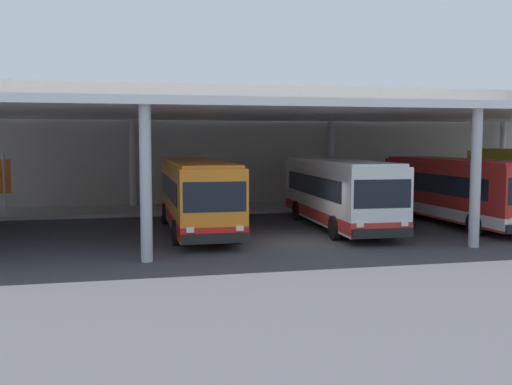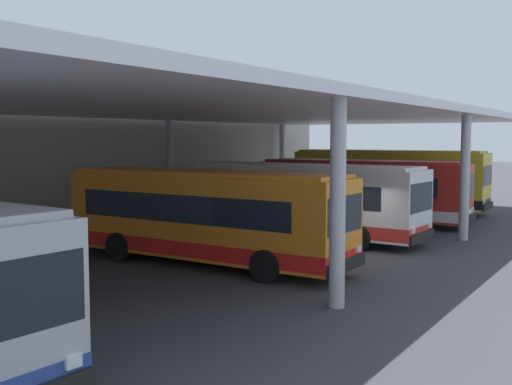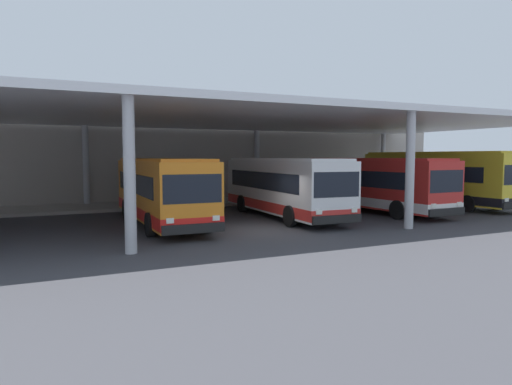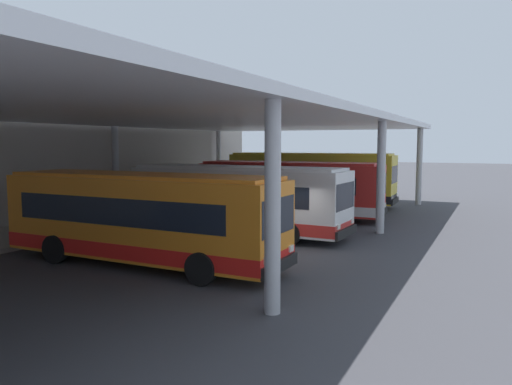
{
  "view_description": "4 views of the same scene",
  "coord_description": "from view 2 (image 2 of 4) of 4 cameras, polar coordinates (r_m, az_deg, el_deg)",
  "views": [
    {
      "loc": [
        -7.11,
        -23.0,
        4.12
      ],
      "look_at": [
        -1.14,
        2.9,
        1.78
      ],
      "focal_mm": 42.59,
      "sensor_mm": 36.0,
      "label": 1
    },
    {
      "loc": [
        -20.24,
        -9.1,
        4.25
      ],
      "look_at": [
        1.89,
        5.08,
        1.97
      ],
      "focal_mm": 43.63,
      "sensor_mm": 36.0,
      "label": 2
    },
    {
      "loc": [
        -8.83,
        -17.94,
        3.27
      ],
      "look_at": [
        1.28,
        3.36,
        1.39
      ],
      "focal_mm": 31.83,
      "sensor_mm": 36.0,
      "label": 3
    },
    {
      "loc": [
        -17.07,
        -7.39,
        4.19
      ],
      "look_at": [
        2.77,
        2.33,
        2.01
      ],
      "focal_mm": 34.73,
      "sensor_mm": 36.0,
      "label": 4
    }
  ],
  "objects": [
    {
      "name": "ground_plane",
      "position": [
        22.6,
        8.35,
        -5.93
      ],
      "size": [
        200.0,
        200.0,
        0.0
      ],
      "primitive_type": "plane",
      "color": "#3D3D42"
    },
    {
      "name": "platform_kerb",
      "position": [
        29.36,
        -13.07,
        -3.31
      ],
      "size": [
        42.0,
        4.5,
        0.18
      ],
      "primitive_type": "cube",
      "color": "#A39E93",
      "rests_on": "ground"
    },
    {
      "name": "station_building_facade",
      "position": [
        31.48,
        -17.35,
        3.83
      ],
      "size": [
        48.0,
        1.6,
        7.5
      ],
      "primitive_type": "cube",
      "color": "#ADA399",
      "rests_on": "ground"
    },
    {
      "name": "canopy_shelter",
      "position": [
        24.98,
        -3.17,
        7.39
      ],
      "size": [
        40.0,
        17.0,
        5.55
      ],
      "color": "silver",
      "rests_on": "ground"
    },
    {
      "name": "bus_second_bay",
      "position": [
        21.07,
        -4.74,
        -2.13
      ],
      "size": [
        2.8,
        10.56,
        3.17
      ],
      "color": "orange",
      "rests_on": "ground"
    },
    {
      "name": "bus_middle_bay",
      "position": [
        26.43,
        4.27,
        -0.68
      ],
      "size": [
        3.0,
        10.62,
        3.17
      ],
      "color": "white",
      "rests_on": "ground"
    },
    {
      "name": "bus_far_bay",
      "position": [
        31.8,
        9.69,
        0.21
      ],
      "size": [
        2.95,
        10.6,
        3.17
      ],
      "color": "red",
      "rests_on": "ground"
    },
    {
      "name": "bus_departing",
      "position": [
        37.57,
        12.02,
        1.18
      ],
      "size": [
        2.95,
        11.4,
        3.57
      ],
      "color": "yellow",
      "rests_on": "ground"
    },
    {
      "name": "bench_waiting",
      "position": [
        36.31,
        -2.7,
        -0.71
      ],
      "size": [
        1.8,
        0.45,
        0.92
      ],
      "color": "#383D47",
      "rests_on": "platform_kerb"
    },
    {
      "name": "trash_bin",
      "position": [
        38.83,
        -0.13,
        -0.32
      ],
      "size": [
        0.52,
        0.52,
        0.98
      ],
      "color": "#33383D",
      "rests_on": "platform_kerb"
    }
  ]
}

